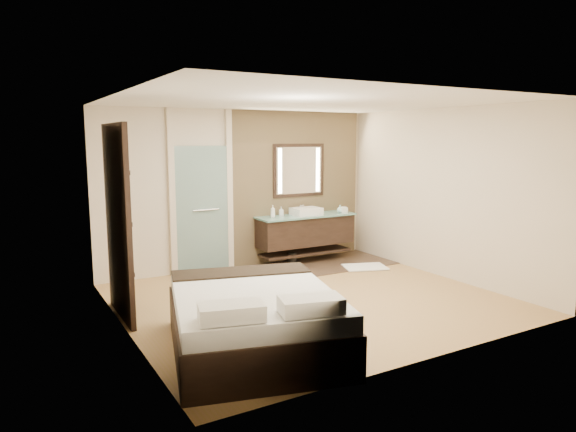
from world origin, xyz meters
TOP-DOWN VIEW (x-y plane):
  - floor at (0.00, 0.00)m, footprint 5.00×5.00m
  - tile_strip at (0.60, 1.60)m, footprint 3.80×1.30m
  - stone_wall at (1.10, 2.21)m, footprint 2.60×0.08m
  - vanity at (1.10, 1.92)m, footprint 1.85×0.55m
  - mirror_unit at (1.10, 2.16)m, footprint 1.06×0.04m
  - frosted_door at (-0.75, 2.20)m, footprint 1.10×0.12m
  - shoji_partition at (-2.43, 0.60)m, footprint 0.06×1.20m
  - bed at (-1.45, -1.16)m, footprint 2.13×2.43m
  - bath_mat at (1.75, 1.02)m, footprint 0.85×0.71m
  - waste_bin at (0.77, 1.85)m, footprint 0.22×0.22m
  - tissue_box at (1.84, 1.79)m, footprint 0.13×0.13m
  - soap_bottle_a at (0.45, 1.94)m, footprint 0.10×0.11m
  - soap_bottle_b at (0.67, 2.04)m, footprint 0.09×0.09m
  - soap_bottle_c at (1.78, 1.82)m, footprint 0.13×0.13m
  - cup at (1.92, 1.90)m, footprint 0.13×0.13m

SIDE VIEW (x-z plane):
  - floor at x=0.00m, z-range 0.00..0.00m
  - tile_strip at x=0.60m, z-range 0.00..0.01m
  - bath_mat at x=1.75m, z-range 0.01..0.03m
  - waste_bin at x=0.77m, z-range 0.00..0.22m
  - bed at x=-1.45m, z-range -0.07..0.73m
  - vanity at x=1.10m, z-range 0.14..1.02m
  - cup at x=1.92m, z-range 0.86..0.96m
  - tissue_box at x=1.84m, z-range 0.86..0.97m
  - soap_bottle_c at x=1.78m, z-range 0.86..1.01m
  - soap_bottle_b at x=0.67m, z-range 0.86..1.03m
  - soap_bottle_a at x=0.45m, z-range 0.86..1.08m
  - frosted_door at x=-0.75m, z-range -0.21..2.49m
  - shoji_partition at x=-2.43m, z-range 0.01..2.41m
  - stone_wall at x=1.10m, z-range 0.00..2.70m
  - mirror_unit at x=1.10m, z-range 1.17..2.13m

